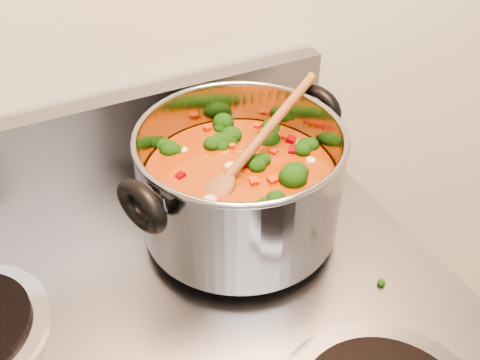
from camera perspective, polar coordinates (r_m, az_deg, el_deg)
name	(u,v)px	position (r m, az deg, el deg)	size (l,w,h in m)	color
stockpot	(240,183)	(0.70, -0.01, -0.37)	(0.33, 0.27, 0.16)	gray
wooden_spoon	(244,159)	(0.68, 0.38, 2.29)	(0.23, 0.12, 0.10)	brown
cooktop_crumbs	(293,193)	(0.81, 5.70, -1.37)	(0.23, 0.25, 0.01)	black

